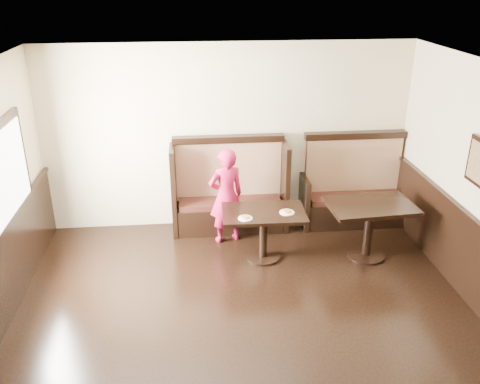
{
  "coord_description": "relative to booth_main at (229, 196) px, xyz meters",
  "views": [
    {
      "loc": [
        -0.55,
        -3.81,
        3.7
      ],
      "look_at": [
        0.07,
        2.35,
        1.0
      ],
      "focal_mm": 38.0,
      "sensor_mm": 36.0,
      "label": 1
    }
  ],
  "objects": [
    {
      "name": "ground",
      "position": [
        0.0,
        -3.3,
        -0.53
      ],
      "size": [
        7.0,
        7.0,
        0.0
      ],
      "primitive_type": "plane",
      "color": "black",
      "rests_on": "ground"
    },
    {
      "name": "room_shell",
      "position": [
        -0.3,
        -3.01,
        0.14
      ],
      "size": [
        7.0,
        7.0,
        7.0
      ],
      "color": "beige",
      "rests_on": "ground"
    },
    {
      "name": "booth_main",
      "position": [
        0.0,
        0.0,
        0.0
      ],
      "size": [
        1.75,
        0.72,
        1.45
      ],
      "color": "black",
      "rests_on": "ground"
    },
    {
      "name": "booth_neighbor",
      "position": [
        1.95,
        -0.0,
        -0.05
      ],
      "size": [
        1.65,
        0.72,
        1.45
      ],
      "color": "black",
      "rests_on": "ground"
    },
    {
      "name": "table_main",
      "position": [
        0.39,
        -0.99,
        0.02
      ],
      "size": [
        1.14,
        0.73,
        0.71
      ],
      "rotation": [
        0.0,
        0.0,
        -0.03
      ],
      "color": "black",
      "rests_on": "ground"
    },
    {
      "name": "table_neighbor",
      "position": [
        1.84,
        -1.08,
        0.07
      ],
      "size": [
        1.21,
        0.84,
        0.8
      ],
      "rotation": [
        0.0,
        0.0,
        0.07
      ],
      "color": "black",
      "rests_on": "ground"
    },
    {
      "name": "child",
      "position": [
        -0.08,
        -0.43,
        0.19
      ],
      "size": [
        0.6,
        0.48,
        1.44
      ],
      "primitive_type": "imported",
      "rotation": [
        0.0,
        0.0,
        3.44
      ],
      "color": "#AF123C",
      "rests_on": "ground"
    },
    {
      "name": "pizza_plate_left",
      "position": [
        0.12,
        -1.17,
        0.2
      ],
      "size": [
        0.19,
        0.19,
        0.04
      ],
      "color": "white",
      "rests_on": "table_main"
    },
    {
      "name": "pizza_plate_right",
      "position": [
        0.69,
        -1.05,
        0.2
      ],
      "size": [
        0.2,
        0.2,
        0.04
      ],
      "color": "white",
      "rests_on": "table_main"
    }
  ]
}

